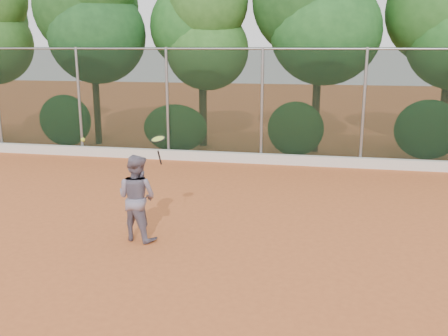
# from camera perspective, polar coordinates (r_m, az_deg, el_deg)

# --- Properties ---
(ground) EXTENTS (80.00, 80.00, 0.00)m
(ground) POSITION_cam_1_polar(r_m,az_deg,el_deg) (9.05, -1.23, -9.21)
(ground) COLOR #C8622F
(ground) RESTS_ON ground
(concrete_curb) EXTENTS (24.00, 0.20, 0.30)m
(concrete_curb) POSITION_cam_1_polar(r_m,az_deg,el_deg) (15.44, 4.16, 1.09)
(concrete_curb) COLOR silver
(concrete_curb) RESTS_ON ground
(tennis_player) EXTENTS (0.93, 0.81, 1.62)m
(tennis_player) POSITION_cam_1_polar(r_m,az_deg,el_deg) (9.36, -9.92, -3.35)
(tennis_player) COLOR slate
(tennis_player) RESTS_ON ground
(chainlink_fence) EXTENTS (24.09, 0.09, 3.50)m
(chainlink_fence) POSITION_cam_1_polar(r_m,az_deg,el_deg) (15.33, 4.36, 7.48)
(chainlink_fence) COLOR black
(chainlink_fence) RESTS_ON ground
(foliage_backdrop) EXTENTS (23.70, 3.63, 7.55)m
(foliage_backdrop) POSITION_cam_1_polar(r_m,az_deg,el_deg) (17.29, 3.46, 16.64)
(foliage_backdrop) COLOR #442C1A
(foliage_backdrop) RESTS_ON ground
(tennis_racket) EXTENTS (0.34, 0.34, 0.53)m
(tennis_racket) POSITION_cam_1_polar(r_m,az_deg,el_deg) (8.86, -7.54, 3.06)
(tennis_racket) COLOR black
(tennis_racket) RESTS_ON ground
(tennis_ball_in_flight) EXTENTS (0.07, 0.07, 0.07)m
(tennis_ball_in_flight) POSITION_cam_1_polar(r_m,az_deg,el_deg) (9.04, -15.82, 3.14)
(tennis_ball_in_flight) COLOR #CBDE32
(tennis_ball_in_flight) RESTS_ON ground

